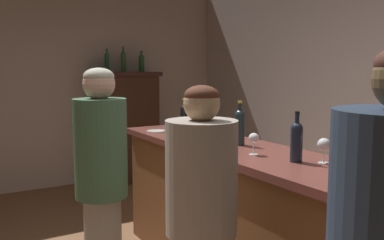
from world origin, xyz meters
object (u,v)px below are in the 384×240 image
display_bottle_center (142,62)px  patron_redhead (201,223)px  patron_tall (102,184)px  display_cabinet (126,125)px  display_bottle_midleft (123,61)px  wine_glass_mid (324,145)px  wine_glass_front (254,139)px  display_bottle_left (107,61)px  cheese_plate (156,131)px  bar_counter (246,220)px  wine_bottle_malbec (340,151)px  wine_bottle_chardonnay (296,140)px  wine_bottle_syrah (184,118)px  wine_glass_rear (348,153)px  flower_arrangement (198,113)px  wine_bottle_pinot (204,115)px  wine_bottle_rose (240,125)px

display_bottle_center → patron_redhead: (-1.36, -3.76, -0.88)m
patron_redhead → patron_tall: patron_tall is taller
display_cabinet → display_bottle_midleft: size_ratio=4.46×
wine_glass_mid → display_bottle_midleft: size_ratio=0.43×
wine_glass_front → display_bottle_left: (0.21, 3.39, 0.56)m
cheese_plate → bar_counter: bearing=-79.8°
bar_counter → patron_redhead: bearing=-142.9°
display_cabinet → wine_bottle_malbec: bearing=-96.9°
wine_bottle_chardonnay → wine_glass_mid: (0.12, -0.11, -0.03)m
cheese_plate → display_bottle_center: size_ratio=0.57×
wine_bottle_syrah → wine_glass_rear: (0.15, -1.56, -0.05)m
wine_glass_front → flower_arrangement: bearing=75.6°
wine_glass_rear → display_bottle_left: bearing=89.6°
display_bottle_left → wine_bottle_chardonnay: bearing=-91.9°
wine_bottle_pinot → wine_bottle_chardonnay: bearing=-98.4°
wine_glass_rear → display_bottle_center: size_ratio=0.47×
patron_redhead → wine_glass_rear: bearing=-33.4°
wine_bottle_rose → display_bottle_center: size_ratio=1.11×
display_cabinet → wine_glass_mid: bearing=-94.0°
wine_bottle_malbec → display_bottle_center: display_bottle_center is taller
display_cabinet → wine_glass_front: bearing=-97.8°
flower_arrangement → wine_bottle_malbec: bearing=-100.0°
wine_glass_front → wine_glass_rear: size_ratio=1.05×
cheese_plate → wine_glass_mid: bearing=-79.4°
wine_bottle_malbec → wine_glass_rear: (0.21, 0.12, -0.05)m
flower_arrangement → display_bottle_midleft: (0.14, 2.19, 0.52)m
display_bottle_center → patron_redhead: 4.09m
display_bottle_center → display_bottle_left: bearing=180.0°
display_cabinet → display_bottle_left: display_bottle_left is taller
display_cabinet → wine_glass_front: size_ratio=10.84×
bar_counter → wine_glass_mid: size_ratio=18.98×
display_bottle_center → wine_bottle_malbec: bearing=-100.4°
patron_tall → display_bottle_center: bearing=49.5°
wine_bottle_pinot → display_bottle_left: bearing=91.8°
display_cabinet → patron_redhead: display_cabinet is taller
bar_counter → wine_glass_front: bearing=-115.8°
wine_bottle_malbec → wine_bottle_syrah: bearing=88.0°
wine_bottle_rose → wine_glass_rear: wine_bottle_rose is taller
wine_bottle_rose → wine_glass_front: 0.36m
bar_counter → display_bottle_left: display_bottle_left is taller
display_bottle_left → display_bottle_center: 0.51m
wine_glass_front → display_cabinet: bearing=82.2°
display_cabinet → wine_bottle_malbec: (-0.50, -4.10, 0.37)m
wine_bottle_syrah → flower_arrangement: bearing=39.1°
display_cabinet → wine_bottle_chardonnay: display_cabinet is taller
patron_redhead → wine_bottle_malbec: bearing=-47.3°
patron_redhead → wine_bottle_syrah: bearing=45.3°
wine_bottle_rose → display_bottle_midleft: bearing=84.3°
wine_bottle_chardonnay → display_bottle_center: bearing=80.3°
cheese_plate → wine_bottle_malbec: bearing=-87.8°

